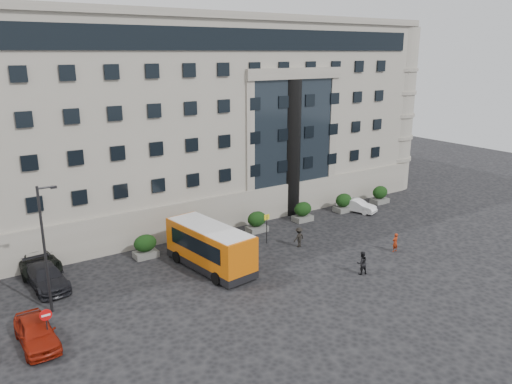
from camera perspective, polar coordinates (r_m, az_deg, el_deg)
ground at (r=35.25m, az=-1.49°, el=-10.19°), size 120.00×120.00×0.00m
civic_building at (r=54.31m, az=-8.72°, el=8.79°), size 44.00×24.00×18.00m
entrance_column at (r=47.87m, az=4.03°, el=4.98°), size 1.80×1.80×13.00m
hedge_a at (r=39.69m, az=-12.53°, el=-6.05°), size 1.80×1.26×1.84m
hedge_b at (r=41.67m, az=-5.86°, el=-4.68°), size 1.80×1.26×1.84m
hedge_c at (r=44.17m, az=0.11°, el=-3.39°), size 1.80×1.26×1.84m
hedge_d at (r=47.11m, az=5.37°, el=-2.23°), size 1.80×1.26×1.84m
hedge_e at (r=50.42m, az=9.97°, el=-1.19°), size 1.80×1.26×1.84m
hedge_f at (r=54.03m, az=13.98°, el=-0.28°), size 1.80×1.26×1.84m
street_lamp at (r=32.20m, az=-22.96°, el=-5.62°), size 1.16×0.18×8.00m
bus_stop_sign at (r=41.24m, az=1.24°, el=-3.63°), size 0.50×0.08×2.52m
no_entry_sign at (r=29.50m, az=-22.84°, el=-13.41°), size 0.64×0.16×2.32m
minibus at (r=36.73m, az=-5.28°, el=-6.11°), size 3.66×8.03×3.23m
parked_car_a at (r=30.49m, az=-23.81°, el=-14.44°), size 1.92×4.54×1.53m
parked_car_c at (r=37.01m, az=-22.84°, el=-8.92°), size 2.43×5.26×1.49m
parked_car_d at (r=39.99m, az=-23.80°, el=-7.12°), size 2.78×5.74×1.57m
white_taxi at (r=50.69m, az=11.46°, el=-1.52°), size 2.60×4.09×1.27m
pedestrian_a at (r=41.41m, az=15.61°, el=-5.57°), size 0.57×0.39×1.53m
pedestrian_b at (r=36.79m, az=11.99°, el=-7.93°), size 0.94×0.80×1.71m
pedestrian_c at (r=40.97m, az=4.92°, el=-5.17°), size 1.16×0.79×1.66m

